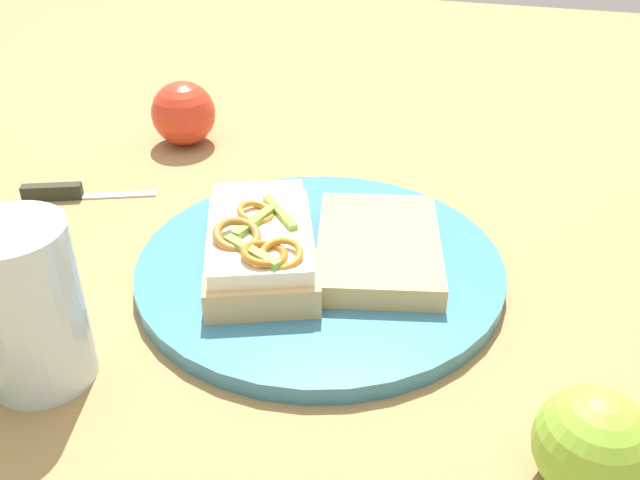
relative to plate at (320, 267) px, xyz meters
The scene contains 8 objects.
ground_plane 0.01m from the plate, ahead, with size 2.00×2.00×0.00m, color olive.
plate is the anchor object (origin of this frame).
sandwich 0.06m from the plate, 67.55° to the right, with size 0.18×0.14×0.05m.
bread_slice_side 0.05m from the plate, 110.39° to the left, with size 0.15×0.10×0.02m, color tan.
apple_1 0.32m from the plate, 134.40° to the right, with size 0.07×0.07×0.07m, color red.
apple_2 0.27m from the plate, 50.82° to the left, with size 0.07×0.07×0.07m, color #85B732.
drinking_glass 0.24m from the plate, 42.22° to the right, with size 0.07×0.07×0.12m, color silver.
knife 0.29m from the plate, 102.34° to the right, with size 0.06×0.13×0.02m.
Camera 1 is at (0.48, 0.13, 0.35)m, focal length 39.51 mm.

